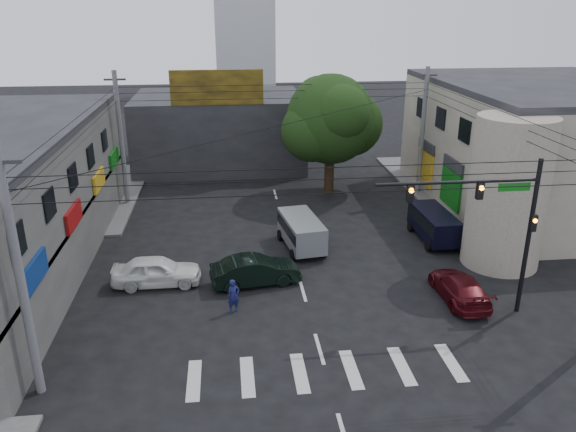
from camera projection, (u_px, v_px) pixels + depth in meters
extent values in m
plane|color=black|center=(309.00, 311.00, 25.68)|extent=(160.00, 160.00, 0.00)
cube|color=#514F4C|center=(26.00, 198.00, 40.52)|extent=(16.00, 16.00, 0.15)
cube|color=#514F4C|center=(501.00, 181.00, 44.26)|extent=(16.00, 16.00, 0.15)
cube|color=gray|center=(543.00, 148.00, 38.22)|extent=(14.00, 18.00, 8.00)
cylinder|color=gray|center=(508.00, 193.00, 29.13)|extent=(4.00, 4.00, 8.00)
cube|color=#232326|center=(219.00, 130.00, 48.37)|extent=(14.00, 10.00, 6.00)
cube|color=olive|center=(217.00, 87.00, 42.30)|extent=(7.00, 0.30, 2.60)
cylinder|color=black|center=(329.00, 164.00, 41.12)|extent=(0.70, 0.70, 4.40)
sphere|color=black|center=(331.00, 119.00, 39.96)|extent=(6.40, 6.40, 6.40)
cylinder|color=black|center=(528.00, 239.00, 24.47)|extent=(0.20, 0.20, 7.20)
cylinder|color=black|center=(458.00, 182.00, 23.15)|extent=(7.00, 0.14, 0.14)
cube|color=black|center=(480.00, 191.00, 23.39)|extent=(0.28, 0.22, 0.75)
cube|color=black|center=(410.00, 193.00, 23.08)|extent=(0.28, 0.22, 0.75)
sphere|color=orange|center=(482.00, 188.00, 23.21)|extent=(0.20, 0.20, 0.20)
sphere|color=orange|center=(411.00, 191.00, 22.90)|extent=(0.20, 0.20, 0.20)
cube|color=#0E6313|center=(514.00, 187.00, 23.52)|extent=(1.40, 0.06, 0.35)
cylinder|color=#59595B|center=(20.00, 278.00, 18.78)|extent=(0.32, 0.32, 9.20)
cylinder|color=#59595B|center=(121.00, 140.00, 37.84)|extent=(0.32, 0.32, 9.20)
cylinder|color=#59595B|center=(422.00, 133.00, 40.02)|extent=(0.32, 0.32, 9.20)
imported|color=black|center=(255.00, 271.00, 27.97)|extent=(2.89, 4.91, 1.46)
imported|color=white|center=(157.00, 271.00, 27.91)|extent=(1.77, 4.38, 1.49)
imported|color=#480A10|center=(459.00, 287.00, 26.52)|extent=(1.87, 4.42, 1.27)
imported|color=#16194F|center=(234.00, 296.00, 25.39)|extent=(0.83, 0.76, 1.60)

